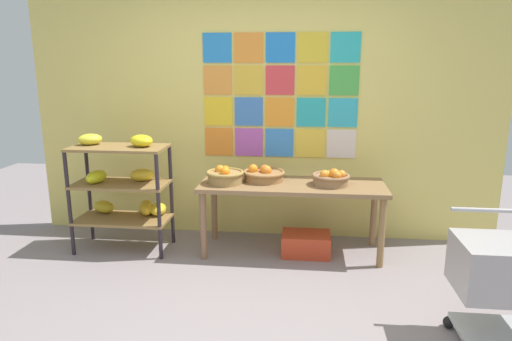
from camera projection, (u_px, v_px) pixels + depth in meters
ground at (237, 326)px, 3.12m from camera, size 9.54×9.54×0.00m
back_wall_with_art at (263, 99)px, 4.54m from camera, size 4.74×0.07×2.84m
banana_shelf_unit at (124, 183)px, 4.32m from camera, size 0.89×0.48×1.13m
display_table at (292, 192)px, 4.22m from camera, size 1.71×0.62×0.68m
fruit_basket_left at (264, 174)px, 4.29m from camera, size 0.40×0.40×0.15m
fruit_basket_centre at (225, 176)px, 4.20m from camera, size 0.35×0.35×0.16m
fruit_basket_back_right at (331, 178)px, 4.13m from camera, size 0.34×0.34×0.16m
produce_crate_under_table at (306, 244)px, 4.27m from camera, size 0.45×0.31×0.21m
shopping_cart at (500, 272)px, 2.80m from camera, size 0.52×0.48×0.84m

